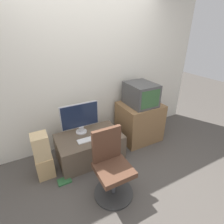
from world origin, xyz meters
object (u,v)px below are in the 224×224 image
Objects in this scene: mouse at (104,135)px; main_monitor at (80,118)px; keyboard at (89,139)px; book at (64,181)px; cardboard_box_lower at (45,166)px; office_chair at (112,169)px; crt_tv at (141,94)px.

main_monitor is at bearing 135.28° from mouse.
keyboard reaches higher than book.
main_monitor is at bearing 96.29° from keyboard.
main_monitor reaches higher than keyboard.
main_monitor reaches higher than mouse.
main_monitor reaches higher than cardboard_box_lower.
main_monitor is 3.30× the size of book.
keyboard is at bearing -3.56° from cardboard_box_lower.
cardboard_box_lower is (-0.71, 0.70, -0.21)m from office_chair.
keyboard is 1.18m from crt_tv.
office_chair is at bearing -44.28° from cardboard_box_lower.
crt_tv is at bearing 14.96° from book.
cardboard_box_lower is at bearing -161.40° from main_monitor.
keyboard is 0.39× the size of office_chair.
keyboard is 1.88× the size of book.
office_chair is 2.70× the size of cardboard_box_lower.
main_monitor is at bearing 18.60° from cardboard_box_lower.
mouse is at bearing -3.11° from keyboard.
mouse is 0.86m from book.
office_chair is 1.02m from cardboard_box_lower.
office_chair reaches higher than keyboard.
main_monitor is at bearing 176.67° from crt_tv.
keyboard reaches higher than cardboard_box_lower.
main_monitor is 0.93m from book.
mouse is at bearing -44.72° from main_monitor.
mouse is (0.24, -0.01, 0.01)m from keyboard.
office_chair reaches higher than cardboard_box_lower.
crt_tv reaches higher than office_chair.
mouse reaches higher than cardboard_box_lower.
mouse is 0.96m from crt_tv.
mouse is (0.27, -0.27, -0.25)m from main_monitor.
keyboard is 0.66m from book.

